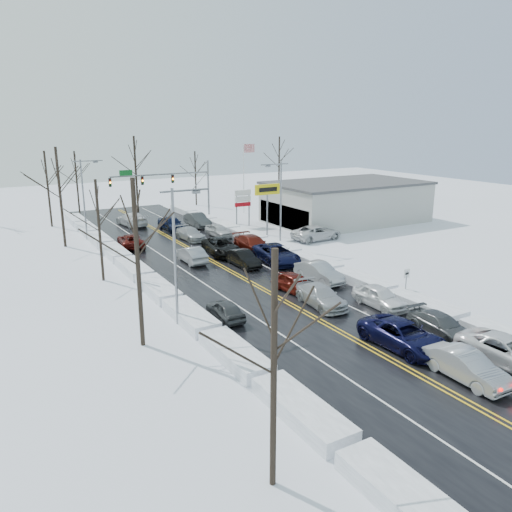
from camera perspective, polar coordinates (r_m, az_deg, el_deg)
ground at (r=40.59m, az=0.26°, el=-3.52°), size 160.00×160.00×0.00m
road_surface at (r=42.24m, az=-1.10°, el=-2.76°), size 14.00×84.00×0.01m
snow_bank_left at (r=39.35m, az=-10.87°, el=-4.41°), size 1.84×72.00×0.77m
snow_bank_right at (r=46.22m, az=7.18°, el=-1.30°), size 1.84×72.00×0.77m
traffic_signal_mast at (r=65.77m, az=-9.53°, el=8.37°), size 13.28×0.39×8.00m
tires_plus_sign at (r=58.13m, az=1.31°, el=7.22°), size 3.20×0.34×6.00m
used_vehicles_sign at (r=63.53m, az=-1.52°, el=6.37°), size 2.20×0.22×4.65m
speed_limit_sign at (r=39.04m, az=16.81°, el=-2.44°), size 0.55×0.09×2.35m
flagpole at (r=72.39m, az=-1.30°, el=9.53°), size 1.87×1.20×10.00m
dealership_building at (r=67.89m, az=10.24°, el=6.14°), size 20.40×12.40×5.30m
streetlight_ne at (r=51.89m, az=2.66°, el=6.61°), size 3.20×0.25×9.00m
streetlight_sw at (r=32.19m, az=-8.97°, el=1.16°), size 3.20×0.25×9.00m
streetlight_nw at (r=58.81m, az=-18.96°, el=6.82°), size 3.20×0.25×9.00m
tree_left_a at (r=17.02m, az=2.09°, el=-8.01°), size 3.60×3.60×9.00m
tree_left_b at (r=28.98m, az=-13.58°, el=2.77°), size 4.00×4.00×10.00m
tree_left_c at (r=42.77m, az=-17.63°, el=4.94°), size 3.40×3.40×8.50m
tree_left_d at (r=56.13m, az=-21.65°, el=8.30°), size 4.20×4.20×10.50m
tree_left_e at (r=68.09m, az=-22.83°, el=8.61°), size 3.80×3.80×9.50m
tree_far_b at (r=75.74m, az=-19.90°, el=9.17°), size 3.60×3.60×9.00m
tree_far_c at (r=75.52m, az=-13.65°, el=10.68°), size 4.40×4.40×11.00m
tree_far_d at (r=80.44m, az=-6.96°, el=9.99°), size 3.40×3.40×8.50m
tree_far_e at (r=88.23m, az=2.67°, el=11.44°), size 4.20×4.20×10.50m
queued_car_1 at (r=28.82m, az=22.75°, el=-12.90°), size 1.74×4.70×1.54m
queued_car_2 at (r=31.31m, az=16.39°, el=-10.01°), size 2.83×5.81×1.59m
queued_car_3 at (r=36.86m, az=7.39°, el=-5.62°), size 2.45×5.20×1.47m
queued_car_4 at (r=39.40m, az=4.47°, el=-4.15°), size 2.27×4.63×1.52m
queued_car_5 at (r=46.29m, az=-1.48°, el=-1.16°), size 1.63×4.51×1.48m
queued_car_6 at (r=50.52m, az=-3.96°, el=0.20°), size 3.36×6.12×1.63m
queued_car_7 at (r=57.06m, az=-7.47°, el=1.85°), size 2.30×4.93×1.39m
queued_car_8 at (r=62.45m, az=-9.59°, el=2.92°), size 2.36×5.17×1.72m
queued_car_10 at (r=31.48m, az=26.68°, el=-10.94°), size 2.89×5.69×1.54m
queued_car_11 at (r=33.73m, az=20.26°, el=-8.49°), size 2.17×4.79×1.36m
queued_car_12 at (r=37.37m, az=13.90°, el=-5.66°), size 1.92×4.59×1.55m
queued_car_13 at (r=42.24m, az=7.19°, el=-2.89°), size 1.97×4.97×1.61m
queued_car_14 at (r=47.49m, az=2.32°, el=-0.75°), size 3.50×6.45×1.72m
queued_car_15 at (r=51.21m, az=-0.33°, el=0.44°), size 2.43×5.79×1.67m
queued_car_16 at (r=58.39m, az=-4.27°, el=2.24°), size 2.06×4.37×1.45m
queued_car_17 at (r=64.24m, az=-6.69°, el=3.36°), size 1.85×5.17×1.70m
oncoming_car_0 at (r=47.89m, az=-7.33°, el=-0.72°), size 1.70×4.65×1.52m
oncoming_car_1 at (r=54.87m, az=-14.08°, el=0.98°), size 3.06×5.45×1.44m
oncoming_car_2 at (r=66.31m, az=-13.97°, el=3.39°), size 3.09×6.16×1.72m
oncoming_car_3 at (r=34.24m, az=-3.52°, el=-7.17°), size 1.70×3.94×1.33m
parked_car_0 at (r=56.95m, az=6.92°, el=1.84°), size 6.05×2.98×1.65m
parked_car_1 at (r=62.09m, az=6.90°, el=2.95°), size 2.18×5.32×1.54m
parked_car_2 at (r=66.23m, az=2.11°, el=3.81°), size 1.86×4.36×1.47m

